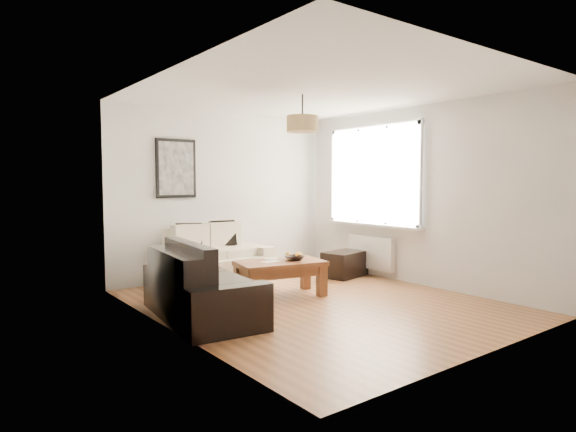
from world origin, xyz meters
TOP-DOWN VIEW (x-y plane):
  - floor at (0.00, 0.00)m, footprint 4.50×4.50m
  - ceiling at (0.00, 0.00)m, footprint 3.80×4.50m
  - wall_back at (0.00, 2.25)m, footprint 3.80×0.04m
  - wall_front at (0.00, -2.25)m, footprint 3.80×0.04m
  - wall_left at (-1.90, 0.00)m, footprint 0.04×4.50m
  - wall_right at (1.90, 0.00)m, footprint 0.04×4.50m
  - window_bay at (1.86, 0.80)m, footprint 0.14×1.90m
  - radiator at (1.82, 0.80)m, footprint 0.10×0.90m
  - poster at (-0.85, 2.22)m, footprint 0.62×0.04m
  - pendant_shade at (0.00, 0.30)m, footprint 0.40×0.40m
  - loveseat_cream at (-0.48, 1.78)m, footprint 1.74×1.07m
  - sofa_leather at (-1.43, 0.29)m, footprint 1.05×1.84m
  - coffee_table at (-0.14, 0.58)m, footprint 1.23×0.84m
  - ottoman at (1.45, 1.03)m, footprint 0.78×0.58m
  - cushion_left at (-0.77, 1.98)m, footprint 0.39×0.27m
  - cushion_right at (-0.21, 1.98)m, footprint 0.40×0.16m
  - fruit_bowl at (0.05, 0.52)m, footprint 0.29×0.29m
  - orange_a at (0.18, 0.61)m, footprint 0.10×0.10m
  - orange_b at (0.23, 0.63)m, footprint 0.08×0.08m
  - orange_c at (0.09, 0.71)m, footprint 0.10×0.10m
  - papers at (-0.27, 0.62)m, footprint 0.24×0.19m

SIDE VIEW (x-z plane):
  - floor at x=0.00m, z-range 0.00..0.00m
  - ottoman at x=1.45m, z-range 0.00..0.40m
  - coffee_table at x=-0.14m, z-range 0.00..0.46m
  - sofa_leather at x=-1.43m, z-range 0.00..0.76m
  - radiator at x=1.82m, z-range 0.12..0.64m
  - loveseat_cream at x=-0.48m, z-range 0.00..0.82m
  - papers at x=-0.27m, z-range 0.46..0.47m
  - fruit_bowl at x=0.05m, z-range 0.46..0.52m
  - orange_a at x=0.18m, z-range 0.46..0.55m
  - orange_b at x=0.23m, z-range 0.47..0.54m
  - orange_c at x=0.09m, z-range 0.46..0.54m
  - cushion_left at x=-0.77m, z-range 0.52..0.90m
  - cushion_right at x=-0.21m, z-range 0.52..0.91m
  - wall_back at x=0.00m, z-range 0.00..2.60m
  - wall_front at x=0.00m, z-range 0.00..2.60m
  - wall_left at x=-1.90m, z-range 0.00..2.60m
  - wall_right at x=1.90m, z-range 0.00..2.60m
  - window_bay at x=1.86m, z-range 0.80..2.40m
  - poster at x=-0.85m, z-range 1.26..2.13m
  - pendant_shade at x=0.00m, z-range 2.13..2.33m
  - ceiling at x=0.00m, z-range 2.60..2.60m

